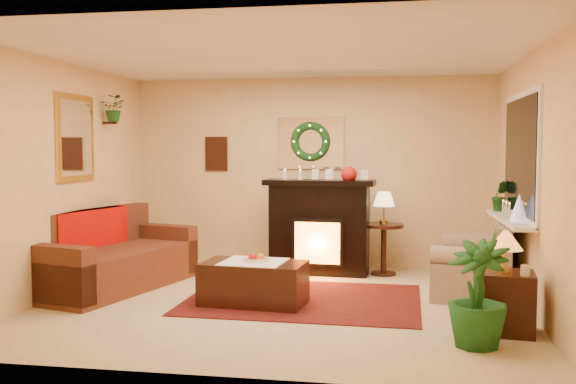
% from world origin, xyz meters
% --- Properties ---
extents(floor, '(5.00, 5.00, 0.00)m').
position_xyz_m(floor, '(0.00, 0.00, 0.00)').
color(floor, beige).
rests_on(floor, ground).
extents(ceiling, '(5.00, 5.00, 0.00)m').
position_xyz_m(ceiling, '(0.00, 0.00, 2.60)').
color(ceiling, white).
rests_on(ceiling, ground).
extents(wall_back, '(5.00, 5.00, 0.00)m').
position_xyz_m(wall_back, '(0.00, 2.25, 1.30)').
color(wall_back, '#EFD88C').
rests_on(wall_back, ground).
extents(wall_front, '(5.00, 5.00, 0.00)m').
position_xyz_m(wall_front, '(0.00, -2.25, 1.30)').
color(wall_front, '#EFD88C').
rests_on(wall_front, ground).
extents(wall_left, '(4.50, 4.50, 0.00)m').
position_xyz_m(wall_left, '(-2.50, 0.00, 1.30)').
color(wall_left, '#EFD88C').
rests_on(wall_left, ground).
extents(wall_right, '(4.50, 4.50, 0.00)m').
position_xyz_m(wall_right, '(2.50, 0.00, 1.30)').
color(wall_right, '#EFD88C').
rests_on(wall_right, ground).
extents(area_rug, '(2.51, 1.91, 0.01)m').
position_xyz_m(area_rug, '(0.20, 0.14, 0.01)').
color(area_rug, '#400804').
rests_on(area_rug, floor).
extents(sofa, '(1.44, 2.28, 0.91)m').
position_xyz_m(sofa, '(-2.04, 0.33, 0.43)').
color(sofa, brown).
rests_on(sofa, floor).
extents(red_throw, '(0.72, 1.18, 0.02)m').
position_xyz_m(red_throw, '(-2.08, 0.49, 0.46)').
color(red_throw, red).
rests_on(red_throw, sofa).
extents(fireplace, '(1.28, 0.48, 1.16)m').
position_xyz_m(fireplace, '(0.20, 1.61, 0.55)').
color(fireplace, black).
rests_on(fireplace, floor).
extents(poinsettia, '(0.20, 0.20, 0.20)m').
position_xyz_m(poinsettia, '(0.58, 1.55, 1.30)').
color(poinsettia, '#B61614').
rests_on(poinsettia, fireplace).
extents(mantel_candle_a, '(0.06, 0.06, 0.17)m').
position_xyz_m(mantel_candle_a, '(-0.25, 1.58, 1.26)').
color(mantel_candle_a, silver).
rests_on(mantel_candle_a, fireplace).
extents(mantel_candle_b, '(0.06, 0.06, 0.17)m').
position_xyz_m(mantel_candle_b, '(-0.04, 1.55, 1.26)').
color(mantel_candle_b, white).
rests_on(mantel_candle_b, fireplace).
extents(mantel_mirror, '(0.92, 0.02, 0.72)m').
position_xyz_m(mantel_mirror, '(0.00, 2.23, 1.70)').
color(mantel_mirror, white).
rests_on(mantel_mirror, wall_back).
extents(wreath, '(0.55, 0.11, 0.55)m').
position_xyz_m(wreath, '(0.00, 2.19, 1.72)').
color(wreath, '#194719').
rests_on(wreath, wall_back).
extents(wall_art, '(0.32, 0.03, 0.48)m').
position_xyz_m(wall_art, '(-1.35, 2.23, 1.55)').
color(wall_art, '#381E11').
rests_on(wall_art, wall_back).
extents(gold_mirror, '(0.03, 0.84, 1.00)m').
position_xyz_m(gold_mirror, '(-2.48, 0.30, 1.75)').
color(gold_mirror, gold).
rests_on(gold_mirror, wall_left).
extents(hanging_plant, '(0.33, 0.28, 0.36)m').
position_xyz_m(hanging_plant, '(-2.34, 1.05, 1.97)').
color(hanging_plant, '#194719').
rests_on(hanging_plant, wall_left).
extents(loveseat, '(1.05, 1.53, 0.82)m').
position_xyz_m(loveseat, '(2.06, 0.81, 0.42)').
color(loveseat, '#977E60').
rests_on(loveseat, floor).
extents(window_frame, '(0.03, 1.86, 1.36)m').
position_xyz_m(window_frame, '(2.48, 0.55, 1.55)').
color(window_frame, white).
rests_on(window_frame, wall_right).
extents(window_glass, '(0.02, 1.70, 1.22)m').
position_xyz_m(window_glass, '(2.47, 0.55, 1.55)').
color(window_glass, black).
rests_on(window_glass, wall_right).
extents(window_sill, '(0.22, 1.86, 0.04)m').
position_xyz_m(window_sill, '(2.38, 0.55, 0.87)').
color(window_sill, white).
rests_on(window_sill, wall_right).
extents(mini_tree, '(0.18, 0.18, 0.27)m').
position_xyz_m(mini_tree, '(2.40, 0.12, 1.04)').
color(mini_tree, white).
rests_on(mini_tree, window_sill).
extents(sill_plant, '(0.26, 0.21, 0.47)m').
position_xyz_m(sill_plant, '(2.39, 1.25, 1.08)').
color(sill_plant, '#1B541B').
rests_on(sill_plant, window_sill).
extents(side_table_round, '(0.54, 0.54, 0.66)m').
position_xyz_m(side_table_round, '(1.03, 1.67, 0.33)').
color(side_table_round, black).
rests_on(side_table_round, floor).
extents(lamp_cream, '(0.27, 0.27, 0.42)m').
position_xyz_m(lamp_cream, '(1.03, 1.67, 0.88)').
color(lamp_cream, '#F0D589').
rests_on(lamp_cream, side_table_round).
extents(end_table_square, '(0.49, 0.49, 0.54)m').
position_xyz_m(end_table_square, '(2.16, -0.77, 0.27)').
color(end_table_square, '#552D17').
rests_on(end_table_square, floor).
extents(lamp_tiffany, '(0.29, 0.29, 0.43)m').
position_xyz_m(lamp_tiffany, '(2.13, -0.81, 0.74)').
color(lamp_tiffany, orange).
rests_on(lamp_tiffany, end_table_square).
extents(coffee_table, '(1.11, 0.68, 0.45)m').
position_xyz_m(coffee_table, '(-0.28, -0.15, 0.21)').
color(coffee_table, brown).
rests_on(coffee_table, floor).
extents(fruit_bowl, '(0.27, 0.27, 0.06)m').
position_xyz_m(fruit_bowl, '(-0.25, -0.13, 0.45)').
color(fruit_bowl, silver).
rests_on(fruit_bowl, coffee_table).
extents(floor_palm, '(1.93, 1.93, 2.66)m').
position_xyz_m(floor_palm, '(1.84, -1.23, 0.45)').
color(floor_palm, '#264520').
rests_on(floor_palm, floor).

